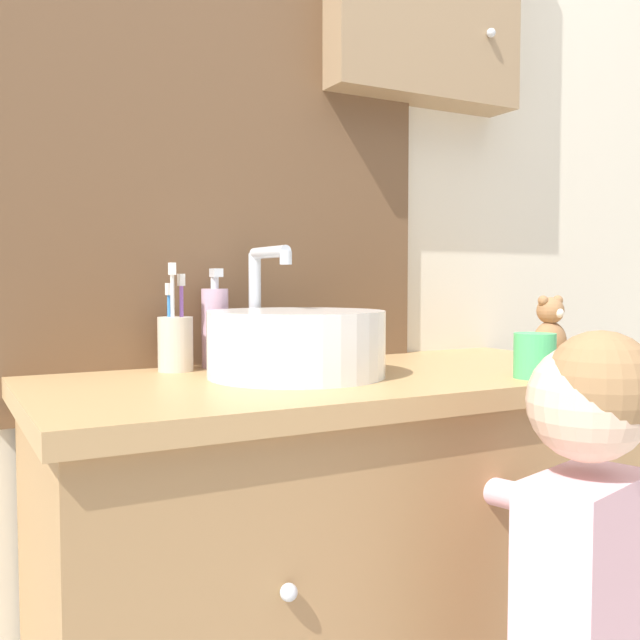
% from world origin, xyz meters
% --- Properties ---
extents(wall_back, '(3.20, 0.18, 2.50)m').
position_xyz_m(wall_back, '(0.01, 0.62, 1.29)').
color(wall_back, beige).
rests_on(wall_back, ground_plane).
extents(vanity_counter, '(1.10, 0.53, 0.88)m').
position_xyz_m(vanity_counter, '(0.00, 0.33, 0.44)').
color(vanity_counter, '#A37A4C').
rests_on(vanity_counter, ground_plane).
extents(sink_basin, '(0.31, 0.36, 0.23)m').
position_xyz_m(sink_basin, '(-0.10, 0.35, 0.94)').
color(sink_basin, white).
rests_on(sink_basin, vanity_counter).
extents(toothbrush_holder, '(0.06, 0.06, 0.20)m').
position_xyz_m(toothbrush_holder, '(-0.26, 0.52, 0.93)').
color(toothbrush_holder, beige).
rests_on(toothbrush_holder, vanity_counter).
extents(soap_dispenser, '(0.05, 0.05, 0.19)m').
position_xyz_m(soap_dispenser, '(-0.18, 0.53, 0.96)').
color(soap_dispenser, '#CCA3BC').
rests_on(soap_dispenser, vanity_counter).
extents(child_figure, '(0.22, 0.48, 0.98)m').
position_xyz_m(child_figure, '(0.10, -0.10, 0.58)').
color(child_figure, slate).
rests_on(child_figure, ground_plane).
extents(teddy_bear, '(0.07, 0.06, 0.14)m').
position_xyz_m(teddy_bear, '(0.46, 0.31, 0.94)').
color(teddy_bear, '#9E7047').
rests_on(teddy_bear, vanity_counter).
extents(drinking_cup, '(0.07, 0.07, 0.08)m').
position_xyz_m(drinking_cup, '(0.24, 0.13, 0.92)').
color(drinking_cup, '#4CC670').
rests_on(drinking_cup, vanity_counter).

